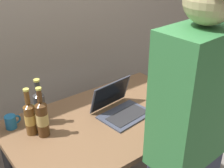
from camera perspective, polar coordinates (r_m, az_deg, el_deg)
The scene contains 8 objects.
desk at distance 2.03m, azimuth -0.76°, elevation -8.56°, with size 1.35×0.84×0.77m.
laptop at distance 2.01m, azimuth 1.57°, elevation -4.55°, with size 0.37×0.33×0.21m.
beer_bottle_brown at distance 1.92m, azimuth -13.96°, elevation -4.37°, with size 0.07×0.07×0.32m.
beer_bottle_green at distance 1.85m, azimuth -15.77°, elevation -6.28°, with size 0.07×0.07×0.31m.
beer_bottle_dark at distance 1.81m, azimuth -13.53°, elevation -6.42°, with size 0.07×0.07×0.33m.
person_figure at distance 1.56m, azimuth 14.60°, elevation -11.78°, with size 0.42×0.31×1.79m.
coffee_mug at distance 1.97m, azimuth -19.17°, elevation -7.01°, with size 0.10×0.07×0.09m.
back_wall at distance 2.44m, azimuth -13.02°, elevation 12.80°, with size 6.00×0.10×2.60m, color gray.
Camera 1 is at (-0.98, -1.32, 1.88)m, focal length 46.62 mm.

